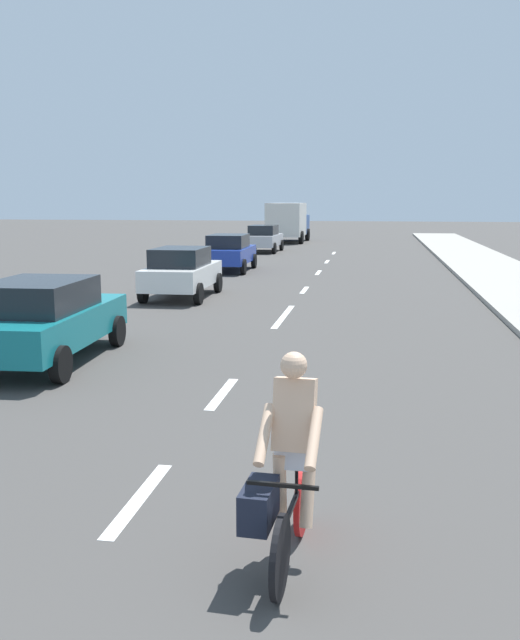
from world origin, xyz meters
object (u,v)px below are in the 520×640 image
at_px(parked_car_white, 182,271).
at_px(parked_car_silver, 264,238).
at_px(delivery_truck, 288,221).
at_px(cyclist, 286,470).
at_px(parked_car_teal, 42,318).
at_px(parked_car_blue, 229,252).

height_order(parked_car_white, parked_car_silver, same).
bearing_deg(delivery_truck, parked_car_silver, -90.21).
distance_m(cyclist, parked_car_teal, 8.46).
distance_m(cyclist, delivery_truck, 44.45).
height_order(cyclist, parked_car_blue, cyclist).
height_order(parked_car_teal, parked_car_blue, same).
xyz_separation_m(cyclist, parked_car_teal, (-5.44, 6.48, 0.01)).
bearing_deg(parked_car_silver, cyclist, -79.35).
bearing_deg(parked_car_teal, delivery_truck, 87.17).
relative_size(parked_car_teal, parked_car_white, 1.10).
bearing_deg(parked_car_blue, parked_car_teal, -90.79).
xyz_separation_m(parked_car_teal, parked_car_blue, (-0.06, 16.98, -0.00)).
height_order(cyclist, parked_car_white, cyclist).
height_order(cyclist, parked_car_silver, cyclist).
bearing_deg(delivery_truck, parked_car_teal, -88.90).
distance_m(parked_car_teal, delivery_truck, 37.62).
distance_m(parked_car_silver, delivery_truck, 9.67).
distance_m(cyclist, parked_car_blue, 24.09).
bearing_deg(parked_car_blue, parked_car_silver, 90.38).
relative_size(cyclist, delivery_truck, 0.29).
height_order(parked_car_white, parked_car_blue, same).
bearing_deg(parked_car_silver, parked_car_blue, -87.47).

